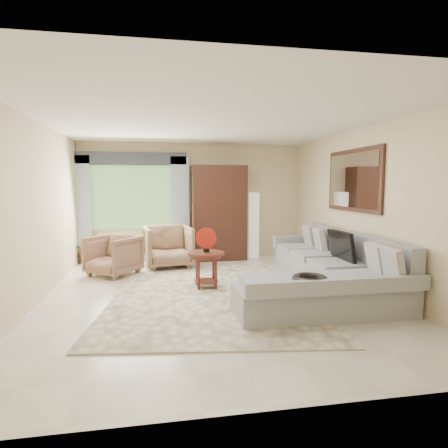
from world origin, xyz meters
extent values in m
plane|color=silver|center=(0.00, 0.00, 0.00)|extent=(6.00, 6.00, 0.00)
cube|color=beige|center=(0.05, 0.00, 0.01)|extent=(3.51, 4.37, 0.02)
cube|color=#95989C|center=(2.00, 0.50, 0.20)|extent=(0.90, 2.40, 0.40)
cube|color=#95989C|center=(1.30, -1.10, 0.20)|extent=(2.30, 0.80, 0.40)
cube|color=#95989C|center=(2.35, 0.10, 0.65)|extent=(0.20, 3.20, 0.50)
cube|color=#95989C|center=(2.00, 1.78, 0.51)|extent=(0.90, 0.16, 0.22)
cube|color=#95989C|center=(1.30, -1.55, 0.49)|extent=(2.30, 0.10, 0.18)
cube|color=black|center=(2.05, -0.10, 0.72)|extent=(0.14, 0.74, 0.48)
torus|color=black|center=(1.00, -1.36, 0.55)|extent=(0.43, 0.43, 0.09)
cylinder|color=#461D12|center=(-0.04, 0.39, 0.57)|extent=(0.59, 0.59, 0.04)
cylinder|color=#461D12|center=(-0.04, 0.39, 0.27)|extent=(0.39, 0.39, 0.53)
cylinder|color=#A21D10|center=(-0.04, 0.39, 0.82)|extent=(0.32, 0.16, 0.34)
imported|color=#916F4F|center=(-1.63, 1.57, 0.37)|extent=(1.12, 1.13, 0.74)
imported|color=#957351|center=(-0.60, 2.08, 0.42)|extent=(1.03, 1.06, 0.85)
imported|color=#999999|center=(-2.31, 2.82, 0.28)|extent=(0.60, 0.55, 0.56)
cube|color=black|center=(0.55, 2.72, 1.05)|extent=(1.20, 0.55, 2.10)
cube|color=silver|center=(1.35, 2.78, 0.75)|extent=(0.24, 0.24, 1.50)
cube|color=#669E59|center=(-1.35, 2.97, 1.40)|extent=(1.80, 0.04, 1.40)
cube|color=#9EB7CC|center=(-2.40, 2.88, 1.15)|extent=(0.40, 0.08, 2.30)
cube|color=#9EB7CC|center=(-0.30, 2.88, 1.15)|extent=(0.40, 0.08, 2.30)
cube|color=#1E232D|center=(-1.35, 2.90, 2.25)|extent=(2.40, 0.12, 0.26)
cube|color=black|center=(2.47, 0.35, 1.75)|extent=(0.04, 1.70, 1.05)
cube|color=white|center=(2.45, 0.35, 1.75)|extent=(0.02, 1.54, 0.90)
camera|label=1|loc=(-0.79, -5.52, 1.68)|focal=30.00mm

